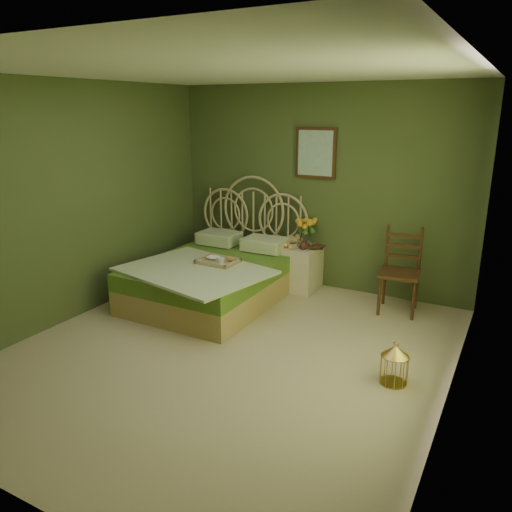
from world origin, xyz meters
The scene contains 14 objects.
floor centered at (0.00, 0.00, 0.00)m, with size 4.50×4.50×0.00m, color #BFAC8A.
ceiling centered at (0.00, 0.00, 2.60)m, with size 4.50×4.50×0.00m, color silver.
wall_back centered at (0.00, 2.25, 1.30)m, with size 4.00×4.00×0.00m, color #4B562D.
wall_left centered at (-2.00, 0.00, 1.30)m, with size 4.50×4.50×0.00m, color #4B562D.
wall_right centered at (2.00, 0.00, 1.30)m, with size 4.50×4.50×0.00m, color #4B562D.
wall_art centered at (-0.05, 2.22, 1.75)m, with size 0.54×0.04×0.64m.
bed centered at (-0.90, 1.16, 0.31)m, with size 1.80×2.27×1.41m.
nightstand centered at (-0.15, 1.99, 0.36)m, with size 0.52×0.52×1.00m.
chair centered at (1.20, 1.89, 0.55)m, with size 0.48×0.48×0.99m.
birdcage centered at (1.55, 0.19, 0.17)m, with size 0.23×0.23×0.35m.
book_lower centered at (0.03, 2.00, 0.58)m, with size 0.16×0.21×0.02m, color #381E0F.
book_upper centered at (0.03, 2.00, 0.60)m, with size 0.16×0.22×0.02m, color #472819.
cereal_bowl centered at (-0.86, 1.04, 0.56)m, with size 0.15×0.15×0.04m, color white.
coffee_cup centered at (-0.68, 0.93, 0.58)m, with size 0.09×0.09×0.08m, color white.
Camera 1 is at (2.34, -3.76, 2.30)m, focal length 35.00 mm.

